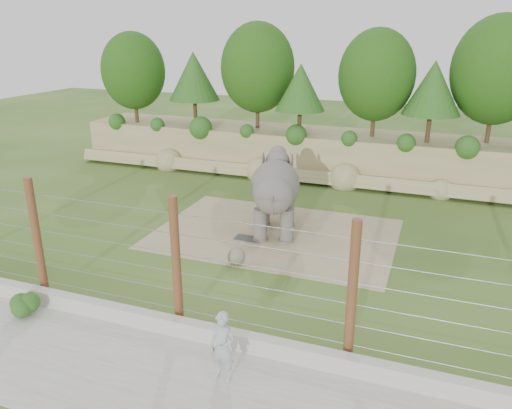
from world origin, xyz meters
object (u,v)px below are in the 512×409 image
(stone_ball, at_px, (236,256))
(barrier_fence, at_px, (176,263))
(zookeeper, at_px, (223,347))
(elephant, at_px, (275,196))

(stone_ball, bearing_deg, barrier_fence, -91.11)
(zookeeper, bearing_deg, barrier_fence, 148.83)
(barrier_fence, height_order, zookeeper, barrier_fence)
(stone_ball, bearing_deg, elephant, 83.77)
(elephant, xyz_separation_m, zookeeper, (1.78, -9.38, -0.71))
(stone_ball, relative_size, barrier_fence, 0.03)
(elephant, height_order, barrier_fence, barrier_fence)
(zookeeper, bearing_deg, elephant, 108.73)
(elephant, distance_m, barrier_fence, 7.59)
(stone_ball, bearing_deg, zookeeper, -70.34)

